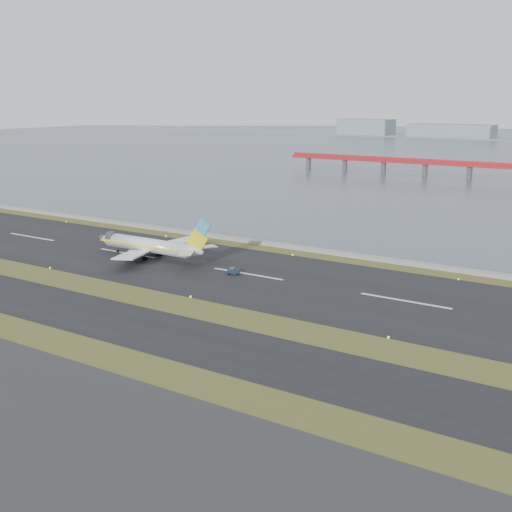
{
  "coord_description": "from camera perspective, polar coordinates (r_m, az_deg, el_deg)",
  "views": [
    {
      "loc": [
        83.0,
        -96.39,
        41.94
      ],
      "look_at": [
        7.53,
        22.0,
        7.28
      ],
      "focal_mm": 45.0,
      "sensor_mm": 36.0,
      "label": 1
    }
  ],
  "objects": [
    {
      "name": "seawall",
      "position": [
        181.84,
        4.44,
        0.65
      ],
      "size": [
        1000.0,
        2.5,
        1.0
      ],
      "primitive_type": "cube",
      "color": "gray",
      "rests_on": "ground"
    },
    {
      "name": "airliner",
      "position": [
        173.86,
        -9.28,
        0.9
      ],
      "size": [
        38.52,
        32.89,
        12.8
      ],
      "color": "white",
      "rests_on": "ground"
    },
    {
      "name": "pushback_tug",
      "position": [
        156.31,
        -2.02,
        -1.37
      ],
      "size": [
        3.23,
        2.61,
        1.81
      ],
      "rotation": [
        0.0,
        0.0,
        0.42
      ],
      "color": "#132135",
      "rests_on": "ground"
    },
    {
      "name": "taxiway_strip",
      "position": [
        125.56,
        -11.37,
        -5.9
      ],
      "size": [
        1000.0,
        18.0,
        0.1
      ],
      "primitive_type": "cube",
      "color": "black",
      "rests_on": "ground"
    },
    {
      "name": "ground",
      "position": [
        133.94,
        -7.83,
        -4.51
      ],
      "size": [
        1000.0,
        1000.0,
        0.0
      ],
      "primitive_type": "plane",
      "color": "#3E4D1B",
      "rests_on": "ground"
    },
    {
      "name": "runway_strip",
      "position": [
        156.9,
        -0.75,
        -1.62
      ],
      "size": [
        1000.0,
        45.0,
        0.1
      ],
      "primitive_type": "cube",
      "color": "black",
      "rests_on": "ground"
    }
  ]
}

